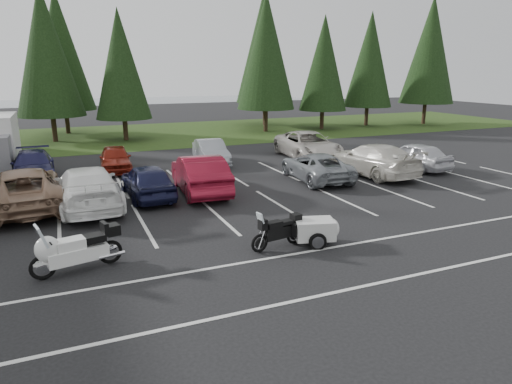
% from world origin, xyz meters
% --- Properties ---
extents(ground, '(120.00, 120.00, 0.00)m').
position_xyz_m(ground, '(0.00, 0.00, 0.00)').
color(ground, black).
rests_on(ground, ground).
extents(grass_strip, '(80.00, 16.00, 0.01)m').
position_xyz_m(grass_strip, '(0.00, 24.00, 0.01)').
color(grass_strip, '#203812').
rests_on(grass_strip, ground).
extents(lake_water, '(70.00, 50.00, 0.02)m').
position_xyz_m(lake_water, '(4.00, 55.00, 0.00)').
color(lake_water, slate).
rests_on(lake_water, ground).
extents(stall_markings, '(32.00, 16.00, 0.01)m').
position_xyz_m(stall_markings, '(0.00, 2.00, 0.00)').
color(stall_markings, silver).
rests_on(stall_markings, ground).
extents(conifer_4, '(4.80, 4.80, 11.17)m').
position_xyz_m(conifer_4, '(-5.00, 22.90, 6.53)').
color(conifer_4, '#332316').
rests_on(conifer_4, ground).
extents(conifer_5, '(4.14, 4.14, 9.63)m').
position_xyz_m(conifer_5, '(0.00, 21.60, 5.63)').
color(conifer_5, '#332316').
rests_on(conifer_5, ground).
extents(conifer_6, '(4.93, 4.93, 11.48)m').
position_xyz_m(conifer_6, '(12.00, 22.10, 6.71)').
color(conifer_6, '#332316').
rests_on(conifer_6, ground).
extents(conifer_7, '(4.27, 4.27, 9.94)m').
position_xyz_m(conifer_7, '(17.50, 21.80, 5.81)').
color(conifer_7, '#332316').
rests_on(conifer_7, ground).
extents(conifer_8, '(4.53, 4.53, 10.56)m').
position_xyz_m(conifer_8, '(23.00, 22.60, 6.17)').
color(conifer_8, '#332316').
rests_on(conifer_8, ground).
extents(conifer_9, '(5.19, 5.19, 12.10)m').
position_xyz_m(conifer_9, '(29.00, 21.30, 7.07)').
color(conifer_9, '#332316').
rests_on(conifer_9, ground).
extents(conifer_back_b, '(4.97, 4.97, 11.58)m').
position_xyz_m(conifer_back_b, '(-4.00, 27.50, 6.77)').
color(conifer_back_b, '#332316').
rests_on(conifer_back_b, ground).
extents(conifer_back_c, '(5.50, 5.50, 12.81)m').
position_xyz_m(conifer_back_c, '(14.00, 26.80, 7.49)').
color(conifer_back_c, '#332316').
rests_on(conifer_back_c, ground).
extents(car_near_2, '(3.22, 6.03, 1.61)m').
position_xyz_m(car_near_2, '(-6.04, 4.53, 0.81)').
color(car_near_2, '#86654E').
rests_on(car_near_2, ground).
extents(car_near_3, '(2.45, 5.65, 1.62)m').
position_xyz_m(car_near_3, '(-3.80, 3.79, 0.81)').
color(car_near_3, white).
rests_on(car_near_3, ground).
extents(car_near_4, '(1.87, 4.32, 1.45)m').
position_xyz_m(car_near_4, '(-1.42, 4.33, 0.72)').
color(car_near_4, '#161939').
rests_on(car_near_4, ground).
extents(car_near_5, '(2.13, 5.17, 1.67)m').
position_xyz_m(car_near_5, '(0.85, 4.30, 0.83)').
color(car_near_5, maroon).
rests_on(car_near_5, ground).
extents(car_near_6, '(2.56, 4.92, 1.32)m').
position_xyz_m(car_near_6, '(6.72, 4.42, 0.66)').
color(car_near_6, gray).
rests_on(car_near_6, ground).
extents(car_near_7, '(2.68, 5.67, 1.60)m').
position_xyz_m(car_near_7, '(9.91, 4.26, 0.80)').
color(car_near_7, beige).
rests_on(car_near_7, ground).
extents(car_near_8, '(2.14, 4.41, 1.45)m').
position_xyz_m(car_near_8, '(12.95, 4.60, 0.73)').
color(car_near_8, silver).
rests_on(car_near_8, ground).
extents(car_far_1, '(2.01, 4.73, 1.36)m').
position_xyz_m(car_far_1, '(-5.96, 10.00, 0.68)').
color(car_far_1, '#1C1C46').
rests_on(car_far_1, ground).
extents(car_far_2, '(1.85, 4.01, 1.33)m').
position_xyz_m(car_far_2, '(-2.03, 10.38, 0.66)').
color(car_far_2, maroon).
rests_on(car_far_2, ground).
extents(car_far_3, '(1.80, 4.24, 1.36)m').
position_xyz_m(car_far_3, '(3.23, 10.22, 0.68)').
color(car_far_3, gray).
rests_on(car_far_3, ground).
extents(car_far_4, '(3.21, 6.00, 1.60)m').
position_xyz_m(car_far_4, '(9.17, 9.52, 0.80)').
color(car_far_4, beige).
rests_on(car_far_4, ground).
extents(touring_motorcycle, '(2.77, 1.39, 1.47)m').
position_xyz_m(touring_motorcycle, '(-4.43, -2.28, 0.74)').
color(touring_motorcycle, white).
rests_on(touring_motorcycle, ground).
extents(cargo_trailer, '(1.93, 1.42, 0.80)m').
position_xyz_m(cargo_trailer, '(2.33, -3.01, 0.40)').
color(cargo_trailer, silver).
rests_on(cargo_trailer, ground).
extents(adventure_motorcycle, '(2.13, 1.05, 1.24)m').
position_xyz_m(adventure_motorcycle, '(1.16, -2.86, 0.62)').
color(adventure_motorcycle, black).
rests_on(adventure_motorcycle, ground).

